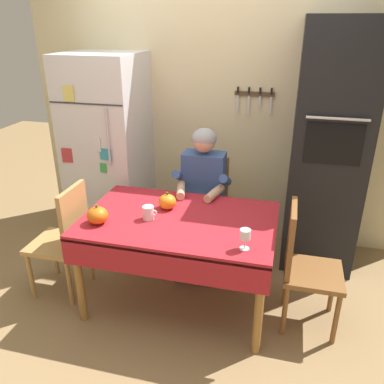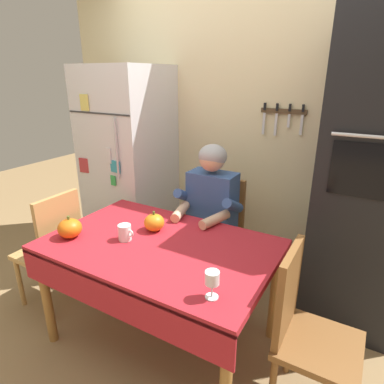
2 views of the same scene
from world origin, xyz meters
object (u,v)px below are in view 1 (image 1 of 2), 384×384
wine_glass (245,235)px  chair_behind_person (206,202)px  wall_oven (328,151)px  chair_left_side (65,236)px  pumpkin_large (97,215)px  seated_person (202,188)px  chair_right_side (303,262)px  dining_table (178,229)px  refrigerator (109,151)px  coffee_mug (148,213)px  pumpkin_medium (167,202)px

wine_glass → chair_behind_person: bearing=114.0°
wine_glass → wall_oven: bearing=66.0°
chair_behind_person → wine_glass: (0.48, -1.07, 0.33)m
chair_left_side → pumpkin_large: bearing=-18.4°
seated_person → chair_right_side: size_ratio=1.34×
chair_right_side → dining_table: bearing=-179.4°
refrigerator → seated_person: size_ratio=1.45×
refrigerator → dining_table: refrigerator is taller
chair_left_side → pumpkin_large: 0.48m
refrigerator → chair_right_side: size_ratio=1.94×
pumpkin_large → refrigerator: bearing=111.1°
coffee_mug → refrigerator: bearing=128.5°
wall_oven → dining_table: bearing=-138.7°
wall_oven → pumpkin_medium: wall_oven is taller
chair_right_side → wine_glass: bearing=-143.0°
chair_right_side → pumpkin_large: (-1.44, -0.21, 0.29)m
wall_oven → dining_table: 1.45m
coffee_mug → pumpkin_medium: bearing=68.0°
dining_table → pumpkin_large: 0.59m
dining_table → pumpkin_large: bearing=-159.9°
wine_glass → seated_person: bearing=118.3°
pumpkin_medium → wall_oven: bearing=33.4°
chair_right_side → wine_glass: size_ratio=6.69×
dining_table → chair_right_side: chair_right_side is taller
dining_table → seated_person: bearing=86.4°
wall_oven → chair_left_side: bearing=-152.9°
dining_table → chair_behind_person: bearing=87.2°
refrigerator → chair_right_side: (1.85, -0.87, -0.39)m
dining_table → chair_left_side: size_ratio=1.51×
wine_glass → dining_table: bearing=151.4°
chair_behind_person → seated_person: 0.29m
dining_table → wine_glass: size_ratio=10.07×
dining_table → coffee_mug: coffee_mug is taller
dining_table → wall_oven: bearing=41.3°
chair_right_side → pumpkin_large: chair_right_side is taller
pumpkin_large → dining_table: bearing=20.1°
chair_left_side → pumpkin_medium: 0.85m
coffee_mug → wine_glass: bearing=-17.7°
chair_right_side → refrigerator: bearing=154.7°
dining_table → seated_person: size_ratio=1.12×
chair_right_side → pumpkin_medium: chair_right_side is taller
chair_left_side → wall_oven: bearing=27.1°
chair_right_side → coffee_mug: chair_right_side is taller
seated_person → refrigerator: bearing=164.2°
seated_person → chair_left_side: size_ratio=1.34×
seated_person → chair_left_side: (-0.94, -0.68, -0.23)m
seated_person → coffee_mug: (-0.25, -0.65, 0.05)m
chair_behind_person → chair_left_side: same height
refrigerator → dining_table: (0.95, -0.88, -0.24)m
wall_oven → coffee_mug: bearing=-142.3°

